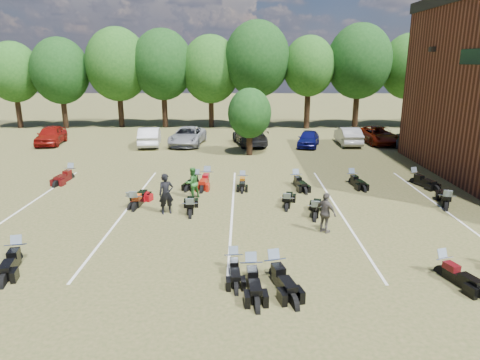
{
  "coord_description": "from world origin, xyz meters",
  "views": [
    {
      "loc": [
        -2.54,
        -16.0,
        6.74
      ],
      "look_at": [
        -2.64,
        4.0,
        1.2
      ],
      "focal_mm": 32.0,
      "sensor_mm": 36.0,
      "label": 1
    }
  ],
  "objects_px": {
    "car_4": "(309,139)",
    "car_0": "(51,135)",
    "person_grey": "(326,213)",
    "motorcycle_14": "(71,179)",
    "motorcycle_7": "(132,208)",
    "motorcycle_3": "(234,270)",
    "person_black": "(166,194)",
    "person_green": "(192,183)"
  },
  "relations": [
    {
      "from": "car_4",
      "to": "car_0",
      "type": "bearing_deg",
      "value": -167.77
    },
    {
      "from": "person_grey",
      "to": "motorcycle_14",
      "type": "xyz_separation_m",
      "value": [
        -13.62,
        8.25,
        -0.85
      ]
    },
    {
      "from": "person_grey",
      "to": "motorcycle_7",
      "type": "distance_m",
      "value": 9.17
    },
    {
      "from": "car_0",
      "to": "motorcycle_3",
      "type": "xyz_separation_m",
      "value": [
        15.83,
        -22.53,
        -0.78
      ]
    },
    {
      "from": "person_black",
      "to": "motorcycle_14",
      "type": "distance_m",
      "value": 9.09
    },
    {
      "from": "person_grey",
      "to": "motorcycle_14",
      "type": "height_order",
      "value": "person_grey"
    },
    {
      "from": "person_grey",
      "to": "motorcycle_7",
      "type": "bearing_deg",
      "value": 29.6
    },
    {
      "from": "person_black",
      "to": "person_green",
      "type": "xyz_separation_m",
      "value": [
        0.92,
        2.36,
        -0.14
      ]
    },
    {
      "from": "person_black",
      "to": "motorcycle_3",
      "type": "relative_size",
      "value": 0.94
    },
    {
      "from": "person_green",
      "to": "car_4",
      "type": "bearing_deg",
      "value": -156.41
    },
    {
      "from": "car_4",
      "to": "motorcycle_7",
      "type": "height_order",
      "value": "car_4"
    },
    {
      "from": "car_0",
      "to": "car_4",
      "type": "xyz_separation_m",
      "value": [
        21.56,
        -0.86,
        -0.12
      ]
    },
    {
      "from": "motorcycle_3",
      "to": "motorcycle_14",
      "type": "distance_m",
      "value": 15.23
    },
    {
      "from": "person_green",
      "to": "motorcycle_3",
      "type": "relative_size",
      "value": 0.8
    },
    {
      "from": "motorcycle_7",
      "to": "car_0",
      "type": "bearing_deg",
      "value": -37.5
    },
    {
      "from": "car_0",
      "to": "motorcycle_3",
      "type": "height_order",
      "value": "car_0"
    },
    {
      "from": "person_green",
      "to": "motorcycle_14",
      "type": "relative_size",
      "value": 0.68
    },
    {
      "from": "motorcycle_7",
      "to": "person_green",
      "type": "bearing_deg",
      "value": -128.91
    },
    {
      "from": "person_green",
      "to": "person_grey",
      "type": "relative_size",
      "value": 0.94
    },
    {
      "from": "person_grey",
      "to": "person_green",
      "type": "bearing_deg",
      "value": 10.26
    },
    {
      "from": "car_4",
      "to": "motorcycle_7",
      "type": "relative_size",
      "value": 1.86
    },
    {
      "from": "person_black",
      "to": "car_4",
      "type": "bearing_deg",
      "value": 40.09
    },
    {
      "from": "person_black",
      "to": "motorcycle_7",
      "type": "bearing_deg",
      "value": 139.13
    },
    {
      "from": "person_black",
      "to": "motorcycle_3",
      "type": "distance_m",
      "value": 6.45
    },
    {
      "from": "person_black",
      "to": "motorcycle_7",
      "type": "relative_size",
      "value": 0.9
    },
    {
      "from": "car_0",
      "to": "car_4",
      "type": "distance_m",
      "value": 21.57
    },
    {
      "from": "motorcycle_7",
      "to": "motorcycle_14",
      "type": "bearing_deg",
      "value": -28.14
    },
    {
      "from": "motorcycle_3",
      "to": "person_green",
      "type": "bearing_deg",
      "value": 101.81
    },
    {
      "from": "car_0",
      "to": "person_green",
      "type": "relative_size",
      "value": 2.89
    },
    {
      "from": "car_0",
      "to": "car_4",
      "type": "relative_size",
      "value": 1.19
    },
    {
      "from": "car_4",
      "to": "person_green",
      "type": "relative_size",
      "value": 2.44
    },
    {
      "from": "car_0",
      "to": "motorcycle_14",
      "type": "xyz_separation_m",
      "value": [
        5.88,
        -11.0,
        -0.78
      ]
    },
    {
      "from": "motorcycle_14",
      "to": "car_0",
      "type": "bearing_deg",
      "value": 124.52
    },
    {
      "from": "car_4",
      "to": "motorcycle_14",
      "type": "xyz_separation_m",
      "value": [
        -15.68,
        -10.14,
        -0.66
      ]
    },
    {
      "from": "car_0",
      "to": "person_green",
      "type": "distance_m",
      "value": 19.95
    },
    {
      "from": "car_0",
      "to": "motorcycle_3",
      "type": "relative_size",
      "value": 2.31
    },
    {
      "from": "motorcycle_14",
      "to": "car_4",
      "type": "bearing_deg",
      "value": 39.32
    },
    {
      "from": "car_0",
      "to": "person_green",
      "type": "bearing_deg",
      "value": -55.45
    },
    {
      "from": "person_green",
      "to": "motorcycle_3",
      "type": "bearing_deg",
      "value": 69.72
    },
    {
      "from": "car_4",
      "to": "motorcycle_7",
      "type": "bearing_deg",
      "value": -110.17
    },
    {
      "from": "person_green",
      "to": "motorcycle_7",
      "type": "bearing_deg",
      "value": -4.13
    },
    {
      "from": "car_0",
      "to": "motorcycle_3",
      "type": "distance_m",
      "value": 27.55
    }
  ]
}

